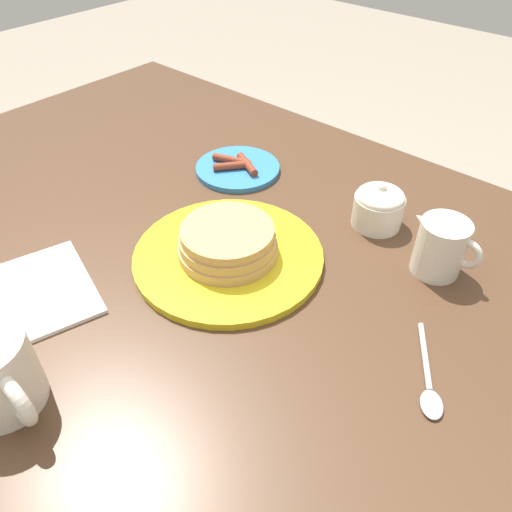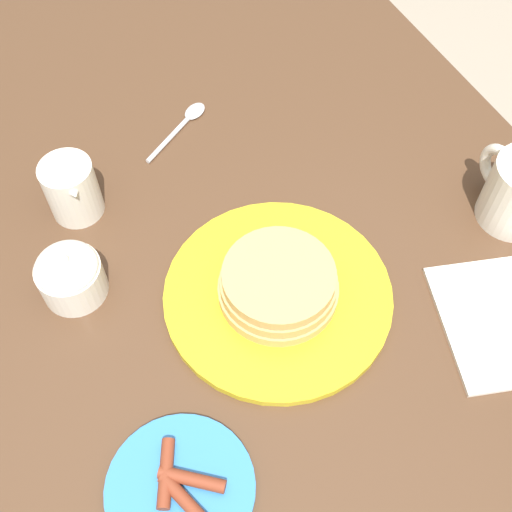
# 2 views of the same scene
# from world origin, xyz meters

# --- Properties ---
(ground_plane) EXTENTS (8.00, 8.00, 0.00)m
(ground_plane) POSITION_xyz_m (0.00, 0.00, 0.00)
(ground_plane) COLOR gray
(dining_table) EXTENTS (1.55, 0.90, 0.76)m
(dining_table) POSITION_xyz_m (0.00, 0.00, 0.65)
(dining_table) COLOR #4C3321
(dining_table) RESTS_ON ground_plane
(pancake_plate) EXTENTS (0.28, 0.28, 0.06)m
(pancake_plate) POSITION_xyz_m (-0.05, -0.01, 0.78)
(pancake_plate) COLOR gold
(pancake_plate) RESTS_ON dining_table
(side_plate_bacon) EXTENTS (0.15, 0.15, 0.02)m
(side_plate_bacon) POSITION_xyz_m (-0.21, 0.18, 0.77)
(side_plate_bacon) COLOR #337AC6
(side_plate_bacon) RESTS_ON dining_table
(creamer_pitcher) EXTENTS (0.11, 0.07, 0.09)m
(creamer_pitcher) POSITION_xyz_m (0.19, 0.17, 0.81)
(creamer_pitcher) COLOR silver
(creamer_pitcher) RESTS_ON dining_table
(sugar_bowl) EXTENTS (0.08, 0.08, 0.08)m
(sugar_bowl) POSITION_xyz_m (0.07, 0.21, 0.80)
(sugar_bowl) COLOR silver
(sugar_bowl) RESTS_ON dining_table
(napkin) EXTENTS (0.20, 0.18, 0.01)m
(napkin) POSITION_xyz_m (-0.20, -0.23, 0.77)
(napkin) COLOR silver
(napkin) RESTS_ON dining_table
(spoon) EXTENTS (0.09, 0.12, 0.01)m
(spoon) POSITION_xyz_m (0.28, -0.02, 0.77)
(spoon) COLOR silver
(spoon) RESTS_ON dining_table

